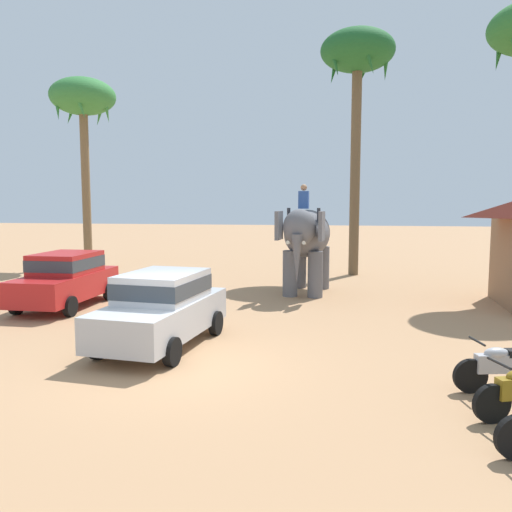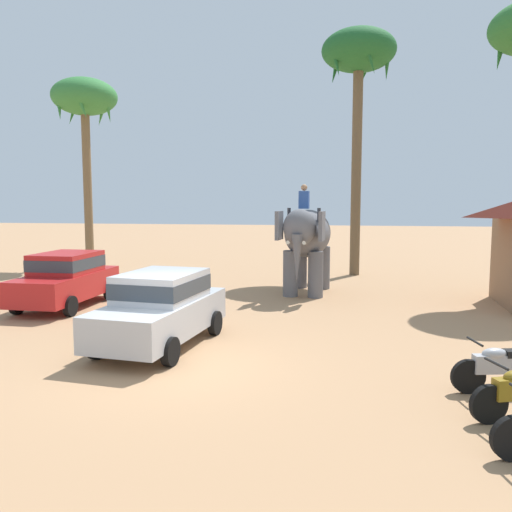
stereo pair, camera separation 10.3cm
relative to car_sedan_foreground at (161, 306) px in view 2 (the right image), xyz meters
The scene contains 7 objects.
ground_plane 1.76m from the car_sedan_foreground, 63.29° to the right, with size 120.00×120.00×0.00m, color tan.
car_sedan_foreground is the anchor object (origin of this frame).
car_parked_far_side 5.84m from the car_sedan_foreground, 139.79° to the left, with size 1.90×4.11×1.70m.
elephant_with_mahout 7.89m from the car_sedan_foreground, 68.64° to the left, with size 1.93×3.95×3.88m.
motorcycle_mid_row 7.11m from the car_sedan_foreground, 15.32° to the right, with size 1.78×0.62×0.94m.
palm_tree_near_hut 17.47m from the car_sedan_foreground, 122.62° to the left, with size 3.20×3.20×9.34m.
palm_tree_left_of_road 15.63m from the car_sedan_foreground, 69.21° to the left, with size 3.20×3.20×10.66m.
Camera 2 is at (3.36, -9.84, 3.34)m, focal length 36.37 mm.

